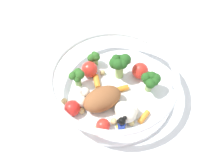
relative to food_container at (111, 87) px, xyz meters
name	(u,v)px	position (x,y,z in m)	size (l,w,h in m)	color
ground_plane	(116,96)	(-0.01, 0.00, -0.03)	(2.40, 2.40, 0.00)	white
food_container	(111,87)	(0.00, 0.00, 0.00)	(0.24, 0.24, 0.07)	white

